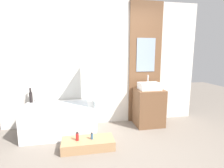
# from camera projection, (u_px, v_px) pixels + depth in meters

# --- Properties ---
(ground_plane) EXTENTS (12.00, 12.00, 0.00)m
(ground_plane) POSITION_uv_depth(u_px,v_px,m) (120.00, 165.00, 2.40)
(ground_plane) COLOR slate
(wall_tiled_back) EXTENTS (4.20, 0.06, 2.60)m
(wall_tiled_back) POSITION_uv_depth(u_px,v_px,m) (103.00, 64.00, 3.70)
(wall_tiled_back) COLOR silver
(wall_tiled_back) RESTS_ON ground_plane
(wall_wood_accent) EXTENTS (0.72, 0.04, 2.60)m
(wall_wood_accent) POSITION_uv_depth(u_px,v_px,m) (145.00, 63.00, 3.82)
(wall_wood_accent) COLOR brown
(wall_wood_accent) RESTS_ON ground_plane
(bathtub) EXTENTS (1.31, 0.74, 0.57)m
(bathtub) POSITION_uv_depth(u_px,v_px,m) (61.00, 119.00, 3.31)
(bathtub) COLOR white
(bathtub) RESTS_ON ground_plane
(glass_shower_screen) EXTENTS (0.01, 0.52, 1.00)m
(glass_shower_screen) POSITION_uv_depth(u_px,v_px,m) (93.00, 78.00, 3.21)
(glass_shower_screen) COLOR silver
(glass_shower_screen) RESTS_ON bathtub
(wooden_step_bench) EXTENTS (0.84, 0.36, 0.16)m
(wooden_step_bench) POSITION_uv_depth(u_px,v_px,m) (88.00, 144.00, 2.83)
(wooden_step_bench) COLOR #A87F56
(wooden_step_bench) RESTS_ON ground_plane
(vanity_cabinet) EXTENTS (0.58, 0.51, 0.78)m
(vanity_cabinet) POSITION_uv_depth(u_px,v_px,m) (149.00, 107.00, 3.72)
(vanity_cabinet) COLOR brown
(vanity_cabinet) RESTS_ON ground_plane
(sink) EXTENTS (0.43, 0.33, 0.29)m
(sink) POSITION_uv_depth(u_px,v_px,m) (149.00, 86.00, 3.64)
(sink) COLOR white
(sink) RESTS_ON vanity_cabinet
(vase_tall_dark) EXTENTS (0.06, 0.06, 0.29)m
(vase_tall_dark) POSITION_uv_depth(u_px,v_px,m) (31.00, 97.00, 3.41)
(vase_tall_dark) COLOR black
(vase_tall_dark) RESTS_ON bathtub
(vase_round_light) EXTENTS (0.09, 0.09, 0.09)m
(vase_round_light) POSITION_uv_depth(u_px,v_px,m) (37.00, 100.00, 3.43)
(vase_round_light) COLOR silver
(vase_round_light) RESTS_ON bathtub
(bottle_soap_primary) EXTENTS (0.05, 0.05, 0.14)m
(bottle_soap_primary) POSITION_uv_depth(u_px,v_px,m) (77.00, 137.00, 2.77)
(bottle_soap_primary) COLOR red
(bottle_soap_primary) RESTS_ON wooden_step_bench
(bottle_soap_secondary) EXTENTS (0.04, 0.04, 0.11)m
(bottle_soap_secondary) POSITION_uv_depth(u_px,v_px,m) (92.00, 136.00, 2.82)
(bottle_soap_secondary) COLOR #2D567A
(bottle_soap_secondary) RESTS_ON wooden_step_bench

